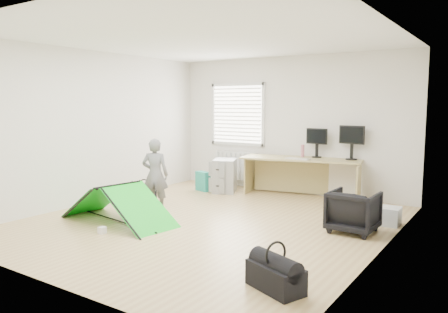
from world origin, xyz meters
The scene contains 18 objects.
ground centered at (0.00, 0.00, 0.00)m, with size 5.50×5.50×0.00m, color tan.
back_wall centered at (0.00, 2.75, 1.35)m, with size 5.00×0.02×2.70m, color silver.
window centered at (-1.20, 2.71, 1.55)m, with size 1.20×0.06×1.20m, color silver.
radiator centered at (-1.20, 2.67, 0.45)m, with size 1.00×0.12×0.60m, color silver.
desk centered at (0.44, 2.35, 0.38)m, with size 2.22×0.71×0.76m, color tan.
filing_cabinet centered at (-1.06, 2.02, 0.33)m, with size 0.43×0.57×0.67m, color #949799.
monitor_left centered at (0.65, 2.59, 0.96)m, with size 0.42×0.09×0.41m, color black.
monitor_right centered at (1.31, 2.61, 0.99)m, with size 0.48×0.10×0.46m, color black.
keyboard centered at (0.48, 2.12, 0.77)m, with size 0.46×0.16×0.02m, color beige.
thermos centered at (0.40, 2.52, 0.88)m, with size 0.07×0.07×0.24m, color #BB6977.
office_chair centered at (1.97, 0.66, 0.29)m, with size 0.62×0.64×0.58m, color black.
person centered at (-1.16, 0.09, 0.60)m, with size 0.44×0.29×1.20m, color slate.
kite centered at (-1.13, -0.78, 0.28)m, with size 1.83×0.81×0.57m, color #12BD1C, non-canonical shape.
storage_crate centered at (2.21, 1.32, 0.13)m, with size 0.47×0.33×0.26m, color silver.
tote_bag centered at (-1.49, 1.85, 0.20)m, with size 0.33×0.15×0.40m, color teal.
laptop_bag centered at (-1.75, 0.44, 0.16)m, with size 0.42×0.13×0.32m, color black.
white_box centered at (-0.86, -1.32, 0.05)m, with size 0.09×0.09×0.09m, color silver.
duffel_bag centered at (1.95, -1.64, 0.12)m, with size 0.57×0.29×0.25m, color black.
Camera 1 is at (3.75, -5.22, 1.75)m, focal length 35.00 mm.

